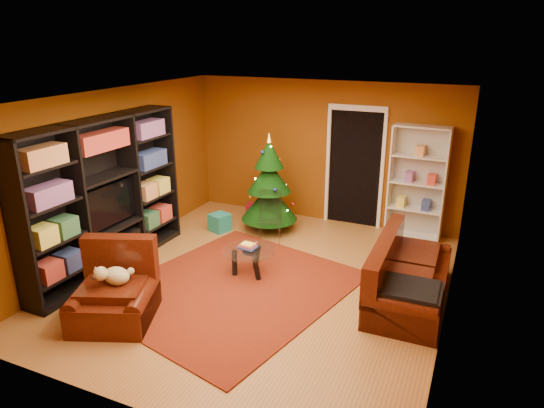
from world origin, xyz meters
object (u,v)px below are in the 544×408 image
at_px(christmas_tree, 269,184).
at_px(dog, 117,276).
at_px(gift_box_teal, 220,222).
at_px(coffee_table, 249,262).
at_px(gift_box_red, 253,210).
at_px(sofa, 411,271).
at_px(gift_box_green, 281,216).
at_px(white_bookshelf, 417,183).
at_px(acrylic_chair, 270,220).
at_px(media_unit, 104,196).
at_px(rug, 232,288).
at_px(armchair, 113,292).

distance_m(christmas_tree, dog, 3.44).
height_order(gift_box_teal, coffee_table, coffee_table).
xyz_separation_m(gift_box_red, sofa, (3.29, -2.02, 0.30)).
distance_m(gift_box_red, dog, 3.96).
relative_size(gift_box_green, sofa, 0.13).
xyz_separation_m(white_bookshelf, acrylic_chair, (-2.19, -1.21, -0.58)).
bearing_deg(sofa, gift_box_red, 57.68).
distance_m(white_bookshelf, sofa, 2.31).
distance_m(white_bookshelf, dog, 5.08).
bearing_deg(media_unit, rug, 4.50).
bearing_deg(gift_box_red, rug, -69.90).
bearing_deg(christmas_tree, gift_box_teal, -153.66).
xyz_separation_m(gift_box_teal, dog, (0.29, -3.00, 0.43)).
xyz_separation_m(dog, coffee_table, (0.95, 1.69, -0.38)).
distance_m(christmas_tree, acrylic_chair, 0.70).
bearing_deg(christmas_tree, dog, -98.53).
relative_size(rug, gift_box_green, 11.88).
distance_m(rug, dog, 1.63).
bearing_deg(media_unit, gift_box_green, 59.77).
bearing_deg(gift_box_green, gift_box_red, 168.89).
bearing_deg(white_bookshelf, christmas_tree, -160.44).
bearing_deg(media_unit, gift_box_teal, 68.28).
xyz_separation_m(rug, gift_box_green, (-0.36, 2.60, 0.12)).
bearing_deg(armchair, gift_box_green, 59.77).
relative_size(armchair, acrylic_chair, 1.28).
bearing_deg(white_bookshelf, gift_box_green, -169.60).
bearing_deg(acrylic_chair, sofa, -42.91).
bearing_deg(gift_box_teal, rug, -55.94).
xyz_separation_m(gift_box_green, dog, (-0.56, -3.81, 0.45)).
bearing_deg(rug, gift_box_green, 97.98).
xyz_separation_m(gift_box_green, acrylic_chair, (0.17, -0.88, 0.26)).
distance_m(sofa, coffee_table, 2.28).
relative_size(media_unit, gift_box_red, 12.10).
distance_m(rug, christmas_tree, 2.38).
bearing_deg(acrylic_chair, armchair, -124.81).
bearing_deg(gift_box_green, media_unit, -121.07).
bearing_deg(gift_box_green, armchair, -98.61).
distance_m(gift_box_teal, sofa, 3.67).
height_order(armchair, coffee_table, armchair).
bearing_deg(acrylic_chair, gift_box_red, 108.18).
distance_m(white_bookshelf, armchair, 5.17).
xyz_separation_m(armchair, dog, (0.03, 0.06, 0.19)).
relative_size(rug, media_unit, 1.08).
distance_m(gift_box_red, acrylic_chair, 1.31).
xyz_separation_m(rug, media_unit, (-2.00, -0.13, 1.12)).
xyz_separation_m(christmas_tree, armchair, (-0.54, -3.46, -0.47)).
bearing_deg(acrylic_chair, media_unit, -155.06).
xyz_separation_m(dog, sofa, (3.21, 1.91, -0.16)).
relative_size(media_unit, white_bookshelf, 1.47).
xyz_separation_m(white_bookshelf, armchair, (-2.95, -4.20, -0.58)).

